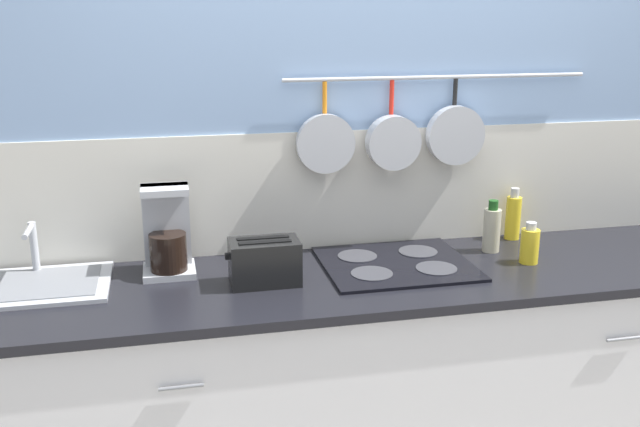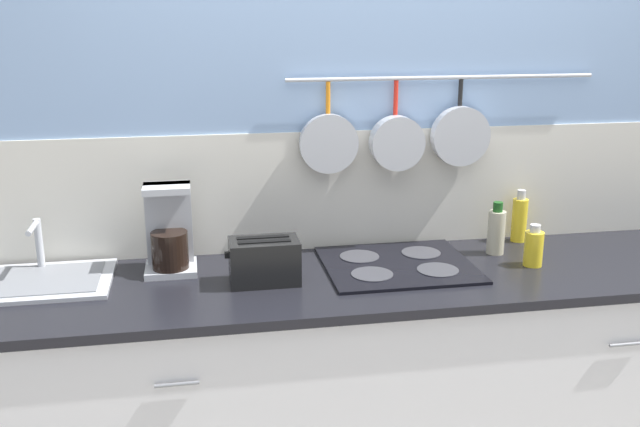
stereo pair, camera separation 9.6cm
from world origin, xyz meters
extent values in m
cube|color=#84A3CC|center=(0.00, 0.38, 1.30)|extent=(7.20, 0.06, 2.60)
cube|color=silver|center=(0.00, 0.37, 1.17)|extent=(7.20, 0.07, 0.48)
cylinder|color=#B7BABF|center=(0.29, 0.32, 1.61)|extent=(1.27, 0.02, 0.02)
cylinder|color=orange|center=(-0.17, 0.32, 1.54)|extent=(0.02, 0.02, 0.12)
cylinder|color=#B7BABF|center=(-0.17, 0.31, 1.37)|extent=(0.23, 0.04, 0.23)
cylinder|color=red|center=(0.10, 0.32, 1.54)|extent=(0.02, 0.02, 0.13)
cylinder|color=#B7BABF|center=(0.10, 0.29, 1.36)|extent=(0.22, 0.07, 0.22)
cylinder|color=black|center=(0.37, 0.32, 1.55)|extent=(0.02, 0.02, 0.10)
cylinder|color=#B7BABF|center=(0.37, 0.30, 1.38)|extent=(0.24, 0.05, 0.24)
cube|color=silver|center=(0.00, 0.00, 0.45)|extent=(3.14, 0.64, 0.89)
cylinder|color=slate|center=(-0.78, -0.33, 0.73)|extent=(0.14, 0.01, 0.01)
cylinder|color=slate|center=(0.78, -0.33, 0.73)|extent=(0.14, 0.01, 0.01)
cube|color=black|center=(0.00, 0.00, 0.91)|extent=(3.18, 0.68, 0.03)
cube|color=#B7BABF|center=(-1.28, 0.13, 0.93)|extent=(0.54, 0.38, 0.01)
cube|color=slate|center=(-1.28, 0.13, 0.94)|extent=(0.46, 0.31, 0.00)
cylinder|color=#B7BABF|center=(-1.28, 0.27, 1.03)|extent=(0.03, 0.03, 0.20)
cylinder|color=#B7BABF|center=(-1.28, 0.19, 1.12)|extent=(0.02, 0.15, 0.02)
cube|color=#B7BABF|center=(-0.80, 0.17, 0.94)|extent=(0.19, 0.18, 0.02)
cube|color=#B7BABF|center=(-0.80, 0.23, 1.09)|extent=(0.17, 0.06, 0.33)
cylinder|color=black|center=(-0.80, 0.15, 1.02)|extent=(0.13, 0.13, 0.14)
cube|color=#B7BABF|center=(-0.80, 0.19, 1.24)|extent=(0.17, 0.13, 0.02)
cube|color=black|center=(-0.47, 0.00, 1.01)|extent=(0.25, 0.15, 0.16)
cube|color=black|center=(-0.47, -0.02, 1.09)|extent=(0.19, 0.03, 0.00)
cube|color=black|center=(-0.47, 0.03, 1.09)|extent=(0.19, 0.03, 0.00)
cube|color=black|center=(-0.60, 0.00, 1.04)|extent=(0.02, 0.02, 0.02)
cube|color=black|center=(0.05, 0.08, 0.93)|extent=(0.56, 0.50, 0.01)
cylinder|color=#38383D|center=(-0.07, -0.02, 0.94)|extent=(0.16, 0.16, 0.00)
cylinder|color=#38383D|center=(0.18, -0.02, 0.94)|extent=(0.16, 0.16, 0.00)
cylinder|color=#38383D|center=(-0.07, 0.18, 0.94)|extent=(0.16, 0.16, 0.00)
cylinder|color=#38383D|center=(0.18, 0.18, 0.94)|extent=(0.16, 0.16, 0.00)
cylinder|color=#BFB799|center=(0.48, 0.15, 1.01)|extent=(0.07, 0.07, 0.17)
cylinder|color=#194C19|center=(0.48, 0.15, 1.12)|extent=(0.04, 0.04, 0.04)
cylinder|color=yellow|center=(0.56, -0.01, 0.99)|extent=(0.07, 0.07, 0.13)
cylinder|color=beige|center=(0.56, -0.01, 1.07)|extent=(0.04, 0.04, 0.03)
cylinder|color=yellow|center=(0.64, 0.29, 1.02)|extent=(0.06, 0.06, 0.18)
cylinder|color=beige|center=(0.64, 0.29, 1.13)|extent=(0.04, 0.04, 0.04)
camera|label=1|loc=(-0.79, -2.38, 1.87)|focal=40.00mm
camera|label=2|loc=(-0.70, -2.40, 1.87)|focal=40.00mm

